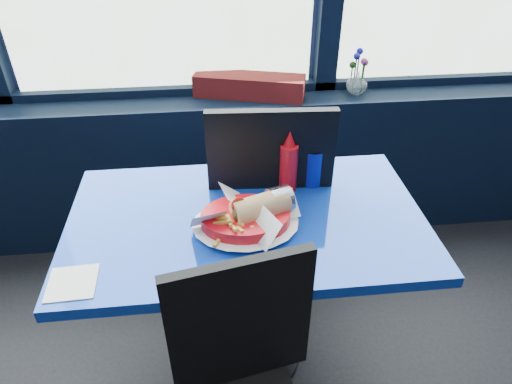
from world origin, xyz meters
name	(u,v)px	position (x,y,z in m)	size (l,w,h in m)	color
window_sill	(177,171)	(0.00, 2.87, 0.40)	(5.00, 0.26, 0.80)	black
near_table	(247,256)	(0.30, 2.00, 0.57)	(1.20, 0.70, 0.75)	black
chair_near_back	(263,196)	(0.40, 2.31, 0.61)	(0.51, 0.51, 1.06)	black
planter_box	(249,86)	(0.39, 2.88, 0.85)	(0.53, 0.13, 0.11)	maroon
flower_vase	(357,80)	(0.92, 2.86, 0.87)	(0.13, 0.13, 0.22)	silver
food_basket	(248,217)	(0.30, 1.95, 0.79)	(0.32, 0.32, 0.11)	red
ketchup_bottle	(289,165)	(0.46, 2.15, 0.86)	(0.06, 0.06, 0.24)	red
soda_cup	(313,165)	(0.56, 2.18, 0.83)	(0.09, 0.09, 0.30)	#0D1598
napkin	(72,283)	(-0.22, 1.75, 0.75)	(0.13, 0.13, 0.00)	white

